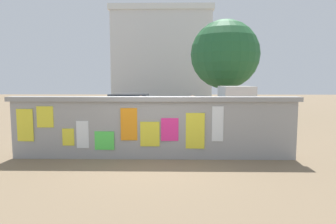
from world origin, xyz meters
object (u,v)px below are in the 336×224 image
(bicycle_near, at_px, (58,137))
(person_bystander, at_px, (193,116))
(tree_roadside, at_px, (225,55))
(bicycle_far, at_px, (91,122))
(car_parked, at_px, (132,107))
(motorcycle, at_px, (122,125))
(auto_rickshaw_truck, at_px, (211,110))
(person_walking, at_px, (141,117))

(bicycle_near, height_order, person_bystander, person_bystander)
(tree_roadside, bearing_deg, bicycle_far, -137.81)
(car_parked, relative_size, motorcycle, 2.01)
(auto_rickshaw_truck, distance_m, person_bystander, 2.99)
(bicycle_near, relative_size, tree_roadside, 0.29)
(bicycle_far, xyz_separation_m, tree_roadside, (6.54, 5.93, 3.28))
(bicycle_near, bearing_deg, auto_rickshaw_truck, 31.28)
(car_parked, bearing_deg, motorcycle, -86.64)
(car_parked, distance_m, motorcycle, 4.55)
(bicycle_far, xyz_separation_m, person_walking, (2.46, -3.39, 0.62))
(car_parked, xyz_separation_m, person_bystander, (2.73, -6.27, 0.26))
(bicycle_far, relative_size, person_bystander, 1.05)
(motorcycle, relative_size, person_walking, 1.17)
(auto_rickshaw_truck, height_order, car_parked, auto_rickshaw_truck)
(person_walking, relative_size, tree_roadside, 0.28)
(car_parked, distance_m, person_bystander, 6.84)
(auto_rickshaw_truck, xyz_separation_m, car_parked, (-3.66, 3.43, -0.17))
(auto_rickshaw_truck, xyz_separation_m, bicycle_near, (-5.00, -3.04, -0.54))
(auto_rickshaw_truck, xyz_separation_m, motorcycle, (-3.39, -1.10, -0.44))
(car_parked, xyz_separation_m, person_walking, (1.17, -6.44, 0.26))
(auto_rickshaw_truck, relative_size, tree_roadside, 0.64)
(car_parked, distance_m, bicycle_near, 6.62)
(car_parked, bearing_deg, person_bystander, -66.50)
(auto_rickshaw_truck, distance_m, car_parked, 5.02)
(auto_rickshaw_truck, height_order, person_bystander, auto_rickshaw_truck)
(bicycle_near, bearing_deg, person_walking, 0.73)
(bicycle_far, xyz_separation_m, person_bystander, (4.02, -3.22, 0.62))
(person_walking, bearing_deg, motorcycle, 115.28)
(bicycle_near, bearing_deg, car_parked, 78.26)
(motorcycle, distance_m, tree_roadside, 9.47)
(auto_rickshaw_truck, bearing_deg, tree_roadside, 75.93)
(auto_rickshaw_truck, distance_m, motorcycle, 3.59)
(auto_rickshaw_truck, relative_size, person_bystander, 2.26)
(tree_roadside, bearing_deg, motorcycle, -123.89)
(auto_rickshaw_truck, distance_m, bicycle_near, 5.88)
(person_walking, distance_m, person_bystander, 1.57)
(person_walking, height_order, person_bystander, same)
(auto_rickshaw_truck, distance_m, bicycle_far, 5.00)
(auto_rickshaw_truck, xyz_separation_m, bicycle_far, (-4.95, 0.38, -0.54))
(car_parked, xyz_separation_m, bicycle_near, (-1.35, -6.47, -0.37))
(person_bystander, bearing_deg, bicycle_far, 141.33)
(auto_rickshaw_truck, relative_size, car_parked, 0.96)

